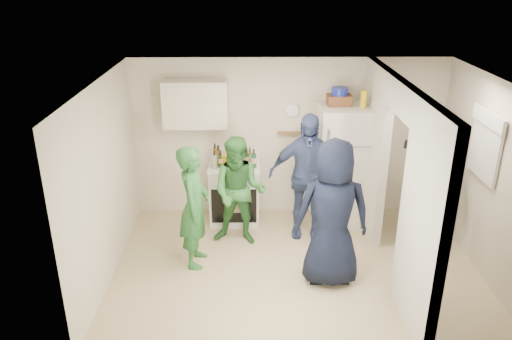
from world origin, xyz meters
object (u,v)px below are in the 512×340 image
(person_navy, at_px, (333,214))
(person_denim, at_px, (306,176))
(fridge, at_px, (342,165))
(yellow_cup_stack_top, at_px, (364,99))
(blue_bowl, at_px, (340,91))
(person_green_center, at_px, (239,192))
(person_green_left, at_px, (194,207))
(stove, at_px, (235,193))
(person_nook, at_px, (422,191))
(wicker_basket, at_px, (339,100))

(person_navy, bearing_deg, person_denim, -80.91)
(fridge, distance_m, yellow_cup_stack_top, 1.08)
(blue_bowl, distance_m, person_green_center, 2.05)
(person_green_center, xyz_separation_m, person_navy, (1.16, -0.97, 0.15))
(fridge, height_order, person_green_left, fridge)
(person_green_left, relative_size, person_green_center, 1.05)
(stove, height_order, person_green_left, person_green_left)
(stove, distance_m, person_nook, 2.77)
(fridge, xyz_separation_m, blue_bowl, (-0.10, 0.05, 1.14))
(wicker_basket, bearing_deg, yellow_cup_stack_top, -25.11)
(person_denim, bearing_deg, stove, 161.71)
(stove, bearing_deg, blue_bowl, 0.74)
(fridge, distance_m, person_navy, 1.66)
(blue_bowl, distance_m, person_green_left, 2.68)
(person_green_center, distance_m, person_navy, 1.52)
(blue_bowl, height_order, person_denim, blue_bowl)
(stove, xyz_separation_m, blue_bowl, (1.54, 0.02, 1.60))
(fridge, distance_m, person_green_center, 1.69)
(stove, relative_size, yellow_cup_stack_top, 3.72)
(person_navy, bearing_deg, yellow_cup_stack_top, -112.12)
(yellow_cup_stack_top, distance_m, person_green_center, 2.21)
(blue_bowl, relative_size, person_navy, 0.13)
(person_green_left, bearing_deg, person_navy, -99.58)
(person_green_center, xyz_separation_m, person_denim, (0.97, 0.23, 0.14))
(person_green_center, height_order, person_denim, person_denim)
(blue_bowl, distance_m, person_nook, 1.81)
(person_denim, bearing_deg, person_nook, -11.01)
(yellow_cup_stack_top, xyz_separation_m, person_navy, (-0.62, -1.51, -1.04))
(stove, xyz_separation_m, person_green_left, (-0.49, -1.21, 0.37))
(fridge, xyz_separation_m, yellow_cup_stack_top, (0.22, -0.10, 1.06))
(stove, xyz_separation_m, wicker_basket, (1.54, 0.02, 1.47))
(yellow_cup_stack_top, bearing_deg, person_navy, -112.25)
(yellow_cup_stack_top, xyz_separation_m, person_green_left, (-2.35, -1.08, -1.15))
(person_green_center, height_order, person_nook, person_nook)
(fridge, xyz_separation_m, person_green_center, (-1.56, -0.64, -0.13))
(person_green_center, relative_size, person_navy, 0.84)
(person_green_left, relative_size, person_navy, 0.89)
(yellow_cup_stack_top, distance_m, person_denim, 1.36)
(person_nook, bearing_deg, stove, -110.73)
(stove, bearing_deg, fridge, -1.05)
(stove, relative_size, person_nook, 0.53)
(stove, bearing_deg, person_navy, -52.85)
(fridge, height_order, person_nook, fridge)
(person_navy, bearing_deg, wicker_basket, -100.07)
(fridge, bearing_deg, stove, 178.95)
(fridge, xyz_separation_m, person_navy, (-0.40, -1.61, 0.01))
(yellow_cup_stack_top, bearing_deg, person_green_center, -162.96)
(fridge, height_order, blue_bowl, blue_bowl)
(wicker_basket, height_order, person_denim, wicker_basket)
(person_nook, bearing_deg, person_denim, -107.70)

